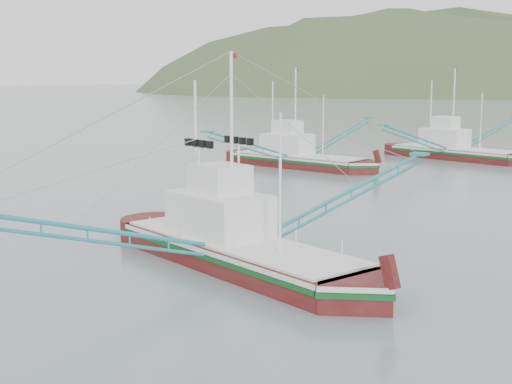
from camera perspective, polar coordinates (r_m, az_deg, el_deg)
The scene contains 5 objects.
ground at distance 36.17m, azimuth -5.99°, elevation -6.21°, with size 1200.00×1200.00×0.00m, color slate.
main_boat at distance 36.22m, azimuth -1.60°, elevation -2.73°, with size 16.45×28.47×11.67m.
bg_boat_left at distance 76.10m, azimuth 3.31°, elevation 3.17°, with size 15.48×27.90×11.28m.
bg_boat_extra at distance 86.51m, azimuth 15.59°, elevation 3.76°, with size 15.83×27.71×11.28m.
headland_left at distance 435.83m, azimuth 10.79°, elevation 7.86°, with size 448.00×308.00×210.00m, color #3C4C27.
Camera 1 is at (24.60, -24.70, 9.63)m, focal length 50.00 mm.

